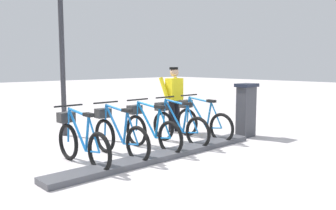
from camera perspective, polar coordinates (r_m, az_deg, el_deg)
ground_plane at (r=6.53m, az=-0.69°, el=-8.65°), size 60.00×60.00×0.00m
dock_rail_base at (r=6.52m, az=-0.69°, el=-8.22°), size 0.44×4.69×0.10m
payment_kiosk at (r=8.46m, az=12.72°, el=-0.68°), size 0.36×0.52×1.28m
bike_docked_0 at (r=8.09m, az=5.48°, el=-2.58°), size 1.72×0.54×1.02m
bike_docked_1 at (r=7.53m, az=1.55°, el=-3.24°), size 1.72×0.54×1.02m
bike_docked_2 at (r=7.02m, az=-3.00°, el=-3.99°), size 1.72×0.54×1.02m
bike_docked_3 at (r=6.55m, az=-8.23°, el=-4.82°), size 1.72×0.54×1.02m
bike_docked_4 at (r=6.15m, az=-14.22°, el=-5.72°), size 1.72×0.54×1.02m
worker_near_rack at (r=8.81m, az=0.98°, el=1.35°), size 0.47×0.63×1.66m
lamp_post at (r=8.76m, az=-17.22°, el=13.32°), size 0.32×0.32×4.30m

